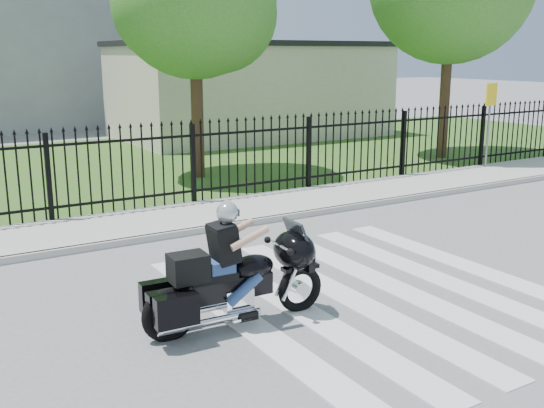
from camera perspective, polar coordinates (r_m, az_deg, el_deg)
ground at (r=9.04m, az=9.09°, el=-7.90°), size 120.00×120.00×0.00m
crosswalk at (r=9.03m, az=9.10°, el=-7.86°), size 5.00×5.50×0.01m
sidewalk at (r=13.04m, az=-5.17°, el=-0.85°), size 40.00×2.00×0.12m
curb at (r=12.18m, az=-3.10°, el=-1.84°), size 40.00×0.12×0.12m
grass_strip at (r=19.46m, az=-14.31°, el=3.36°), size 40.00×12.00×0.02m
iron_fence at (r=13.75m, az=-7.09°, el=3.43°), size 26.00×0.04×1.80m
building_low at (r=25.68m, az=-2.01°, el=10.01°), size 10.00×6.00×3.50m
building_low_roof at (r=25.64m, az=-2.04°, el=14.14°), size 10.20×6.20×0.20m
motorcycle_rider at (r=7.71m, az=-3.61°, el=-6.35°), size 2.41×0.78×1.59m
traffic_sign at (r=18.83m, az=18.97°, el=8.17°), size 0.50×0.13×2.32m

